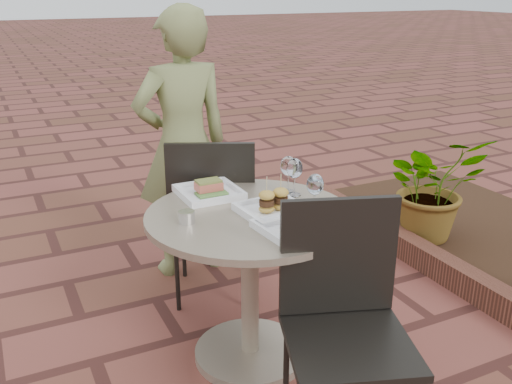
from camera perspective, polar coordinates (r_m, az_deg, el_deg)
name	(u,v)px	position (r m, az deg, el deg)	size (l,w,h in m)	color
cafe_table	(250,264)	(2.55, -0.61, -7.22)	(0.90, 0.90, 0.73)	gray
chair_far	(212,208)	(2.99, -4.39, -1.61)	(0.58, 0.58, 0.93)	black
chair_near	(344,306)	(2.14, 8.77, -11.22)	(0.56, 0.56, 0.93)	black
diner	(183,146)	(3.31, -7.33, 4.63)	(0.57, 0.37, 1.56)	olive
plate_salmon	(209,191)	(2.65, -4.72, 0.10)	(0.27, 0.27, 0.07)	white
plate_sliders	(274,207)	(2.42, 1.77, -1.47)	(0.29, 0.29, 0.17)	white
plate_tuna	(292,227)	(2.27, 3.65, -3.52)	(0.27, 0.27, 0.03)	white
wine_glass_right	(315,186)	(2.42, 5.94, 0.65)	(0.07, 0.07, 0.17)	white
wine_glass_mid	(288,167)	(2.66, 3.24, 2.54)	(0.07, 0.07, 0.18)	white
wine_glass_far	(295,169)	(2.62, 3.88, 2.29)	(0.08, 0.08, 0.18)	white
steel_ramekin	(187,217)	(2.35, -6.95, -2.49)	(0.07, 0.07, 0.05)	silver
cutlery_set	(310,212)	(2.46, 5.45, -2.01)	(0.09, 0.20, 0.00)	silver
planter_curb	(446,269)	(3.56, 18.43, -7.33)	(0.12, 3.00, 0.15)	brown
potted_plant_a	(433,186)	(3.89, 17.26, 0.53)	(0.64, 0.55, 0.71)	#33662D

